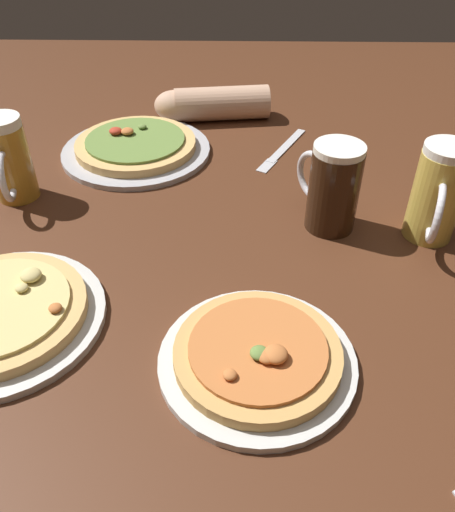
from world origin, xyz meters
TOP-DOWN VIEW (x-y plane):
  - ground_plane at (0.00, 0.00)m, footprint 2.40×2.40m
  - pizza_plate_near at (-0.33, -0.13)m, footprint 0.30×0.30m
  - pizza_plate_far at (-0.21, 0.39)m, footprint 0.33×0.33m
  - pizza_plate_side at (0.04, -0.21)m, footprint 0.27×0.27m
  - beer_mug_dark at (-0.41, 0.20)m, footprint 0.08×0.14m
  - beer_mug_amber at (0.18, 0.12)m, footprint 0.10×0.14m
  - beer_mug_pale at (0.35, 0.09)m, footprint 0.08×0.14m
  - knife_right at (0.11, 0.40)m, footprint 0.12×0.21m
  - diner_arm at (-0.06, 0.57)m, footprint 0.28×0.11m

SIDE VIEW (x-z plane):
  - ground_plane at x=0.00m, z-range -0.03..0.00m
  - knife_right at x=0.11m, z-range 0.00..0.01m
  - pizza_plate_far at x=-0.21m, z-range -0.01..0.04m
  - pizza_plate_near at x=-0.33m, z-range -0.01..0.04m
  - pizza_plate_side at x=0.04m, z-range -0.01..0.04m
  - diner_arm at x=-0.06m, z-range 0.00..0.08m
  - beer_mug_amber at x=0.18m, z-range 0.00..0.16m
  - beer_mug_dark at x=-0.41m, z-range 0.00..0.16m
  - beer_mug_pale at x=0.35m, z-range 0.00..0.17m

